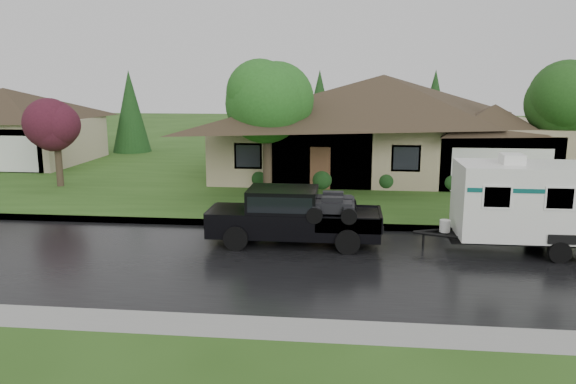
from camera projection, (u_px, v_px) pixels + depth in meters
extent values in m
plane|color=#2B5019|center=(342.00, 245.00, 18.96)|extent=(140.00, 140.00, 0.00)
cube|color=black|center=(341.00, 264.00, 17.01)|extent=(140.00, 8.00, 0.01)
cube|color=gray|center=(343.00, 226.00, 21.14)|extent=(140.00, 0.50, 0.15)
cube|color=#2B5019|center=(346.00, 171.00, 33.56)|extent=(140.00, 26.00, 0.15)
cube|color=tan|center=(381.00, 148.00, 32.06)|extent=(18.00, 10.00, 3.00)
pyramid|color=#362A1D|center=(384.00, 75.00, 31.24)|extent=(19.44, 10.80, 2.60)
cube|color=tan|center=(492.00, 159.00, 28.59)|extent=(5.76, 4.00, 2.70)
cube|color=tan|center=(8.00, 141.00, 36.58)|extent=(10.00, 8.00, 2.80)
pyramid|color=#362A1D|center=(3.00, 88.00, 35.91)|extent=(10.80, 8.64, 2.00)
cube|color=tan|center=(35.00, 147.00, 34.34)|extent=(3.20, 4.00, 2.52)
cylinder|color=#382B1E|center=(267.00, 164.00, 26.71)|extent=(0.43, 0.43, 2.81)
sphere|color=#2E7425|center=(267.00, 98.00, 26.10)|extent=(3.87, 3.87, 3.87)
cylinder|color=#382B1E|center=(59.00, 167.00, 28.48)|extent=(0.34, 0.34, 1.92)
sphere|color=#4D1827|center=(56.00, 126.00, 28.06)|extent=(2.65, 2.65, 2.65)
cylinder|color=#382B1E|center=(563.00, 164.00, 27.22)|extent=(0.41, 0.41, 2.66)
sphere|color=#25571C|center=(569.00, 103.00, 26.64)|extent=(3.68, 3.68, 3.68)
sphere|color=#143814|center=(260.00, 177.00, 28.35)|extent=(1.00, 1.00, 1.00)
sphere|color=#143814|center=(322.00, 178.00, 28.02)|extent=(1.00, 1.00, 1.00)
sphere|color=#143814|center=(386.00, 179.00, 27.68)|extent=(1.00, 1.00, 1.00)
sphere|color=#143814|center=(451.00, 181.00, 27.35)|extent=(1.00, 1.00, 1.00)
sphere|color=#143814|center=(518.00, 182.00, 27.01)|extent=(1.00, 1.00, 1.00)
cube|color=black|center=(294.00, 222.00, 19.04)|extent=(5.76, 1.92, 0.83)
cube|color=black|center=(233.00, 213.00, 19.21)|extent=(1.54, 1.87, 0.34)
cube|color=black|center=(283.00, 201.00, 18.93)|extent=(2.30, 1.81, 0.86)
cube|color=black|center=(283.00, 199.00, 18.92)|extent=(2.11, 1.84, 0.53)
cube|color=black|center=(348.00, 218.00, 18.81)|extent=(2.11, 1.82, 0.06)
cylinder|color=black|center=(236.00, 238.00, 18.38)|extent=(0.81, 0.31, 0.81)
cylinder|color=black|center=(246.00, 224.00, 20.22)|extent=(0.81, 0.31, 0.81)
cylinder|color=black|center=(348.00, 242.00, 18.00)|extent=(0.81, 0.31, 0.81)
cylinder|color=black|center=(348.00, 227.00, 19.83)|extent=(0.81, 0.31, 0.81)
cube|color=white|center=(565.00, 201.00, 17.92)|extent=(6.72, 2.30, 2.35)
cube|color=black|center=(561.00, 241.00, 18.18)|extent=(7.11, 1.15, 0.13)
cube|color=#0B4E49|center=(566.00, 185.00, 17.82)|extent=(6.59, 2.32, 0.13)
cube|color=white|center=(512.00, 159.00, 17.84)|extent=(0.67, 0.77, 0.31)
cylinder|color=black|center=(559.00, 252.00, 17.14)|extent=(0.67, 0.23, 0.67)
cylinder|color=black|center=(536.00, 232.00, 19.34)|extent=(0.67, 0.23, 0.67)
cylinder|color=black|center=(562.00, 233.00, 19.25)|extent=(0.67, 0.23, 0.67)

